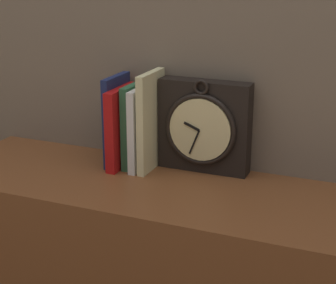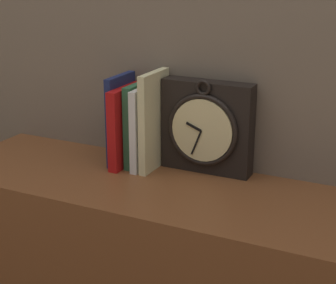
{
  "view_description": "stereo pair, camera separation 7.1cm",
  "coord_description": "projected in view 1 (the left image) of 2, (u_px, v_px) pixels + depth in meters",
  "views": [
    {
      "loc": [
        0.46,
        -1.11,
        1.41
      ],
      "look_at": [
        0.0,
        0.0,
        1.01
      ],
      "focal_mm": 60.0,
      "sensor_mm": 36.0,
      "label": 1
    },
    {
      "loc": [
        0.53,
        -1.08,
        1.41
      ],
      "look_at": [
        0.0,
        0.0,
        1.01
      ],
      "focal_mm": 60.0,
      "sensor_mm": 36.0,
      "label": 2
    }
  ],
  "objects": [
    {
      "name": "wall_back",
      "position": [
        200.0,
        3.0,
        1.35
      ],
      "size": [
        6.0,
        0.05,
        2.6
      ],
      "color": "#756656",
      "rests_on": "ground_plane"
    },
    {
      "name": "clock",
      "position": [
        204.0,
        127.0,
        1.37
      ],
      "size": [
        0.23,
        0.07,
        0.24
      ],
      "color": "black",
      "rests_on": "bookshelf"
    },
    {
      "name": "book_slot0_navy",
      "position": [
        117.0,
        120.0,
        1.42
      ],
      "size": [
        0.02,
        0.12,
        0.23
      ],
      "color": "navy",
      "rests_on": "bookshelf"
    },
    {
      "name": "book_slot1_red",
      "position": [
        122.0,
        127.0,
        1.41
      ],
      "size": [
        0.02,
        0.15,
        0.2
      ],
      "color": "red",
      "rests_on": "bookshelf"
    },
    {
      "name": "book_slot2_green",
      "position": [
        134.0,
        125.0,
        1.41
      ],
      "size": [
        0.02,
        0.12,
        0.21
      ],
      "color": "#2D6240",
      "rests_on": "bookshelf"
    },
    {
      "name": "book_slot3_white",
      "position": [
        142.0,
        128.0,
        1.4
      ],
      "size": [
        0.02,
        0.13,
        0.21
      ],
      "color": "white",
      "rests_on": "bookshelf"
    },
    {
      "name": "book_slot4_cream",
      "position": [
        151.0,
        121.0,
        1.38
      ],
      "size": [
        0.02,
        0.13,
        0.25
      ],
      "color": "beige",
      "rests_on": "bookshelf"
    }
  ]
}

